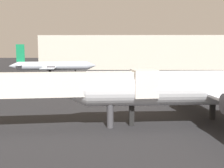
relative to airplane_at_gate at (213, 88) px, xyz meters
The scene contains 4 objects.
airplane_at_gate is the anchor object (origin of this frame).
airplane_far_left 66.20m from the airplane_at_gate, 117.77° to the left, with size 27.55×18.86×9.86m.
jet_bridge 14.94m from the airplane_at_gate, behind, with size 19.21×5.09×5.99m.
terminal_building 95.92m from the airplane_at_gate, 92.16° to the left, with size 78.17×21.57×14.15m, color beige.
Camera 1 is at (0.49, -6.30, 7.93)m, focal length 44.97 mm.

